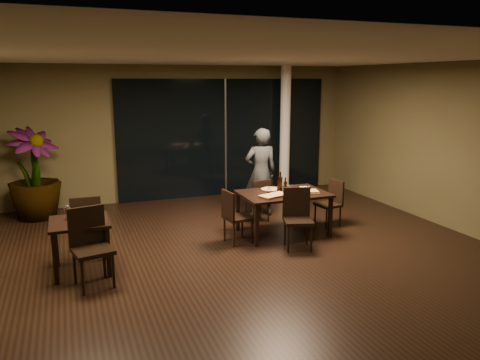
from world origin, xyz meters
name	(u,v)px	position (x,y,z in m)	size (l,w,h in m)	color
ground	(247,256)	(0.00, 0.00, 0.00)	(8.00, 8.00, 0.00)	black
wall_back	(182,133)	(0.00, 4.05, 1.50)	(8.00, 0.10, 3.00)	#4D4629
wall_front	(462,255)	(0.00, -4.05, 1.50)	(8.00, 0.10, 3.00)	#4D4629
wall_right	(459,147)	(4.05, 0.00, 1.50)	(0.10, 8.00, 3.00)	#4D4629
ceiling	(247,55)	(0.00, 0.00, 3.02)	(8.00, 8.00, 0.04)	silver
window_panel	(225,138)	(1.00, 3.96, 1.35)	(5.00, 0.06, 2.70)	black
column	(285,130)	(2.40, 3.65, 1.50)	(0.24, 0.24, 3.00)	white
main_table	(283,197)	(1.00, 0.80, 0.68)	(1.50, 1.00, 0.75)	black
side_table	(80,229)	(-2.40, 0.30, 0.62)	(0.80, 0.80, 0.75)	black
chair_main_far	(259,198)	(0.87, 1.59, 0.47)	(0.43, 0.43, 0.84)	black
chair_main_near	(297,215)	(0.93, 0.13, 0.54)	(0.56, 0.56, 0.97)	black
chair_main_left	(234,214)	(0.02, 0.65, 0.50)	(0.47, 0.47, 0.90)	black
chair_main_right	(331,200)	(2.06, 0.93, 0.48)	(0.45, 0.45, 0.86)	black
chair_side_far	(86,222)	(-2.29, 0.90, 0.54)	(0.46, 0.46, 0.96)	black
chair_side_near	(90,242)	(-2.29, -0.19, 0.58)	(0.58, 0.58, 1.04)	black
diner	(261,172)	(1.08, 2.01, 0.88)	(0.60, 0.40, 1.76)	#292C2E
potted_plant	(34,174)	(-3.12, 3.38, 0.89)	(0.97, 0.97, 1.78)	#1D4717
pizza_board_left	(274,196)	(0.72, 0.59, 0.76)	(0.50, 0.25, 0.01)	#492E17
pizza_board_right	(303,192)	(1.31, 0.67, 0.76)	(0.55, 0.28, 0.01)	#402B14
oblong_pizza_left	(274,195)	(0.72, 0.59, 0.77)	(0.48, 0.23, 0.02)	#6B0E09
oblong_pizza_right	(303,191)	(1.31, 0.67, 0.77)	(0.49, 0.23, 0.02)	maroon
round_pizza	(271,189)	(0.88, 1.07, 0.76)	(0.33, 0.33, 0.01)	#AD1E13
bottle_a	(279,185)	(0.93, 0.86, 0.88)	(0.06, 0.06, 0.27)	black
bottle_b	(285,185)	(1.02, 0.78, 0.89)	(0.06, 0.06, 0.27)	black
bottle_c	(280,181)	(1.00, 0.94, 0.92)	(0.08, 0.08, 0.35)	black
tumbler_left	(269,190)	(0.77, 0.91, 0.79)	(0.07, 0.07, 0.08)	white
tumbler_right	(290,187)	(1.21, 0.96, 0.79)	(0.08, 0.08, 0.09)	white
napkin_near	(313,192)	(1.50, 0.65, 0.76)	(0.18, 0.10, 0.01)	white
napkin_far	(305,187)	(1.53, 1.01, 0.76)	(0.18, 0.10, 0.01)	white
wine_glass_a	(67,213)	(-2.55, 0.42, 0.85)	(0.09, 0.09, 0.20)	white
wine_glass_b	(86,215)	(-2.30, 0.26, 0.84)	(0.08, 0.08, 0.17)	white
side_napkin	(80,225)	(-2.40, 0.05, 0.76)	(0.18, 0.11, 0.01)	silver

